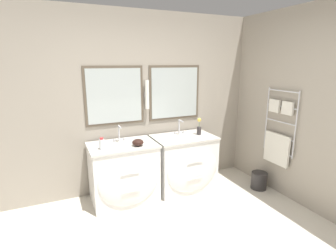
# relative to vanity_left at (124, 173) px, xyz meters

# --- Properties ---
(wall_back) EXTENTS (5.42, 0.14, 2.60)m
(wall_back) POSITION_rel_vanity_left_xyz_m (0.25, 0.40, 0.89)
(wall_back) COLOR #9E9384
(wall_back) RESTS_ON ground_plane
(wall_right) EXTENTS (0.13, 3.88, 2.60)m
(wall_right) POSITION_rel_vanity_left_xyz_m (2.19, -0.68, 0.88)
(wall_right) COLOR #9E9384
(wall_right) RESTS_ON ground_plane
(vanity_left) EXTENTS (0.90, 0.68, 0.82)m
(vanity_left) POSITION_rel_vanity_left_xyz_m (0.00, 0.00, 0.00)
(vanity_left) COLOR white
(vanity_left) RESTS_ON ground_plane
(vanity_right) EXTENTS (0.90, 0.68, 0.82)m
(vanity_right) POSITION_rel_vanity_left_xyz_m (0.93, 0.00, 0.00)
(vanity_right) COLOR white
(vanity_right) RESTS_ON ground_plane
(faucet_left) EXTENTS (0.17, 0.14, 0.23)m
(faucet_left) POSITION_rel_vanity_left_xyz_m (0.00, 0.18, 0.52)
(faucet_left) COLOR silver
(faucet_left) RESTS_ON vanity_left
(faucet_right) EXTENTS (0.17, 0.14, 0.23)m
(faucet_right) POSITION_rel_vanity_left_xyz_m (0.93, 0.18, 0.52)
(faucet_right) COLOR silver
(faucet_right) RESTS_ON vanity_right
(toiletry_bottle) EXTENTS (0.07, 0.07, 0.15)m
(toiletry_bottle) POSITION_rel_vanity_left_xyz_m (-0.28, -0.06, 0.47)
(toiletry_bottle) COLOR silver
(toiletry_bottle) RESTS_ON vanity_left
(amenity_bowl) EXTENTS (0.15, 0.15, 0.09)m
(amenity_bowl) POSITION_rel_vanity_left_xyz_m (0.17, -0.11, 0.45)
(amenity_bowl) COLOR black
(amenity_bowl) RESTS_ON vanity_left
(flower_vase) EXTENTS (0.07, 0.07, 0.26)m
(flower_vase) POSITION_rel_vanity_left_xyz_m (1.19, 0.04, 0.51)
(flower_vase) COLOR #332D2D
(flower_vase) RESTS_ON vanity_right
(waste_bin) EXTENTS (0.24, 0.24, 0.26)m
(waste_bin) POSITION_rel_vanity_left_xyz_m (1.97, -0.47, -0.28)
(waste_bin) COLOR #282626
(waste_bin) RESTS_ON ground_plane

